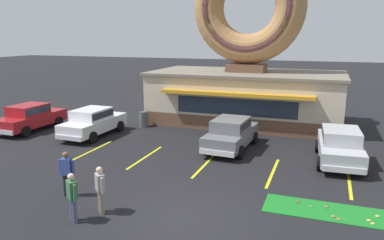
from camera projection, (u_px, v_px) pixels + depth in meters
The scene contains 24 objects.
ground_plane at pixel (183, 217), 11.93m from camera, with size 160.00×160.00×0.00m, color black.
donut_shop_building at pixel (247, 66), 24.21m from camera, with size 12.30×6.75×10.96m.
putting_mat at pixel (329, 211), 12.27m from camera, with size 4.17×1.46×0.03m, color #197523.
mini_donut_near_left at pixel (297, 202), 12.89m from camera, with size 0.13×0.13×0.04m, color brown.
mini_donut_near_right at pixel (339, 219), 11.69m from camera, with size 0.13×0.13×0.04m, color #D17F47.
mini_donut_mid_left at pixel (333, 216), 11.87m from camera, with size 0.13×0.13×0.04m, color #D17F47.
mini_donut_mid_centre at pixel (373, 224), 11.41m from camera, with size 0.13×0.13×0.04m, color #E5C666.
mini_donut_mid_right at pixel (326, 207), 12.53m from camera, with size 0.13×0.13×0.04m, color #A5724C.
mini_donut_far_left at pixel (377, 216), 11.88m from camera, with size 0.13×0.13×0.04m, color #E5C666.
mini_donut_far_centre at pixel (369, 220), 11.61m from camera, with size 0.13×0.13×0.04m, color #E5C666.
golf_ball at pixel (311, 207), 12.53m from camera, with size 0.04×0.04×0.04m, color white.
car_red at pixel (30, 116), 22.67m from camera, with size 2.04×4.59×1.60m.
car_silver at pixel (340, 144), 16.84m from camera, with size 2.18×4.65×1.60m.
car_grey at pixel (231, 132), 18.92m from camera, with size 2.17×4.65×1.60m.
car_white at pixel (93, 121), 21.44m from camera, with size 2.06×4.60×1.60m.
pedestrian_blue_sweater_man at pixel (100, 188), 12.01m from camera, with size 0.47×0.43×1.59m.
pedestrian_hooded_kid at pixel (67, 172), 13.28m from camera, with size 0.59×0.30×1.67m.
pedestrian_leather_jacket_man at pixel (72, 195), 11.44m from camera, with size 0.51×0.41×1.59m.
trash_bin at pixel (144, 119), 23.70m from camera, with size 0.57×0.57×0.97m.
parking_stripe_far_left at pixel (92, 151), 18.79m from camera, with size 0.12×3.60×0.01m, color yellow.
parking_stripe_left at pixel (145, 157), 17.79m from camera, with size 0.12×3.60×0.01m, color yellow.
parking_stripe_mid_left at pixel (205, 164), 16.80m from camera, with size 0.12×3.60×0.01m, color yellow.
parking_stripe_centre at pixel (273, 172), 15.80m from camera, with size 0.12×3.60×0.01m, color yellow.
parking_stripe_mid_right at pixel (349, 182), 14.80m from camera, with size 0.12×3.60×0.01m, color yellow.
Camera 1 is at (4.01, -10.19, 5.65)m, focal length 35.00 mm.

